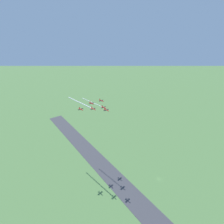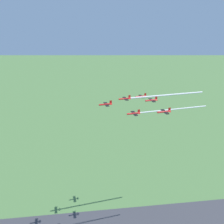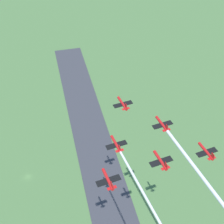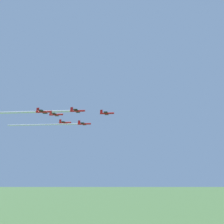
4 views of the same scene
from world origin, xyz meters
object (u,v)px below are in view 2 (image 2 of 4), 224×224
object	(u,v)px
jet_5	(141,96)
jet_2	(125,99)
jet_4	(152,100)
jet_3	(164,112)
jet_1	(134,113)
jet_0	(106,104)

from	to	relation	value
jet_5	jet_2	bearing A→B (deg)	120.47
jet_4	jet_3	bearing A→B (deg)	-180.00
jet_1	jet_0	bearing A→B (deg)	59.53
jet_5	jet_4	bearing A→B (deg)	-180.00
jet_1	jet_3	xyz separation A→B (m)	(-15.16, 7.58, 3.00)
jet_1	jet_3	world-z (taller)	jet_3
jet_0	jet_3	xyz separation A→B (m)	(-30.33, 15.17, -0.86)
jet_2	jet_5	distance (m)	17.13
jet_3	jet_5	distance (m)	34.45
jet_2	jet_5	xyz separation A→B (m)	(-13.99, -9.57, -2.48)
jet_4	jet_5	size ratio (longest dim) A/B	1.00
jet_1	jet_5	xyz separation A→B (m)	(-12.83, -26.72, 0.77)
jet_5	jet_0	bearing A→B (deg)	120.47
jet_1	jet_3	bearing A→B (deg)	-120.47
jet_2	jet_0	bearing A→B (deg)	120.47
jet_2	jet_4	size ratio (longest dim) A/B	1.00
jet_5	jet_3	bearing A→B (deg)	-180.00
jet_3	jet_5	bearing A→B (deg)	0.00
jet_0	jet_3	bearing A→B (deg)	-120.47
jet_4	jet_0	bearing A→B (deg)	90.00
jet_0	jet_2	bearing A→B (deg)	-59.53
jet_1	jet_3	distance (m)	17.22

